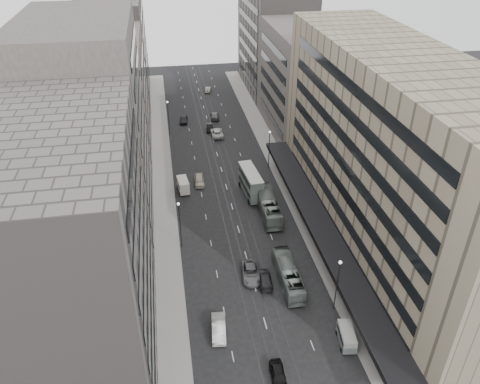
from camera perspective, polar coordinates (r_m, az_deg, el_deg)
ground at (r=67.59m, az=1.98°, el=-12.00°), size 220.00×220.00×0.00m
sidewalk_right at (r=99.69m, az=4.47°, el=3.78°), size 4.00×125.00×0.15m
sidewalk_left at (r=97.12m, az=-9.44°, el=2.61°), size 4.00×125.00×0.15m
department_store at (r=71.63m, az=17.98°, el=3.79°), size 19.20×60.00×30.00m
building_right_mid at (r=110.29m, az=7.84°, el=13.15°), size 15.00×28.00×24.00m
building_right_far at (r=137.50m, az=4.19°, el=17.95°), size 15.00×32.00×28.00m
building_left_a at (r=51.98m, az=-19.94°, el=-8.16°), size 15.00×28.00×30.00m
building_left_b at (r=73.81m, az=-17.56°, el=6.49°), size 15.00×26.00×34.00m
building_left_c at (r=100.32m, az=-15.72°, el=10.66°), size 15.00×28.00×25.00m
building_left_d at (r=131.28m, az=-14.86°, el=16.36°), size 15.00×38.00×28.00m
lamp_right_near at (r=62.89m, az=11.84°, el=-10.40°), size 0.44×0.44×8.32m
lamp_right_far at (r=94.69m, az=3.59°, el=5.71°), size 0.44×0.44×8.32m
lamp_left_near at (r=72.70m, az=-7.37°, el=-3.36°), size 0.44×0.44×8.32m
lamp_left_far at (r=110.74m, az=-8.74°, el=9.40°), size 0.44×0.44×8.32m
bus_near at (r=68.21m, az=5.89°, el=-10.00°), size 2.64×10.70×2.97m
bus_far at (r=81.91m, az=3.44°, el=-1.63°), size 3.21×12.28×3.40m
double_decker at (r=86.74m, az=1.31°, el=1.22°), size 3.39×9.09×4.87m
vw_microbus at (r=61.80m, az=12.87°, el=-16.77°), size 2.28×4.21×2.17m
panel_van at (r=88.85m, az=-6.94°, el=0.86°), size 2.35×4.24×2.57m
sedan_0 at (r=57.64m, az=4.68°, el=-21.35°), size 1.98×4.36×1.45m
sedan_1 at (r=61.81m, az=-2.62°, el=-16.25°), size 2.19×5.11×1.64m
sedan_2 at (r=69.29m, az=1.32°, el=-9.78°), size 3.10×5.85×1.57m
sedan_3 at (r=68.42m, az=3.05°, el=-10.56°), size 2.34×5.00×1.41m
sedan_4 at (r=91.29m, az=-4.98°, el=1.45°), size 2.09×4.81×1.62m
sedan_5 at (r=113.76m, az=-3.71°, el=7.86°), size 1.92×4.42×1.41m
sedan_6 at (r=110.66m, az=-2.83°, el=7.23°), size 2.68×5.80×1.61m
sedan_7 at (r=120.27m, az=-3.11°, el=9.27°), size 2.50×5.25×1.48m
sedan_8 at (r=118.64m, az=-6.88°, el=8.78°), size 2.39×4.78×1.56m
sedan_9 at (r=139.02m, az=-3.94°, el=12.38°), size 1.95×4.22×1.34m
pedestrian at (r=62.39m, az=15.21°, el=-16.90°), size 0.64×0.44×1.69m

